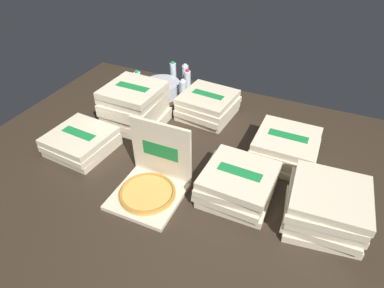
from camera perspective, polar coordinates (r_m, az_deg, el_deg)
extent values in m
cube|color=#2D2319|center=(2.23, -0.03, -4.77)|extent=(3.20, 2.40, 0.02)
cube|color=beige|center=(2.06, -7.60, -8.78)|extent=(0.40, 0.40, 0.03)
cylinder|color=gold|center=(2.04, -7.65, -8.35)|extent=(0.34, 0.34, 0.02)
torus|color=#B1712A|center=(2.04, -7.67, -8.18)|extent=(0.34, 0.34, 0.02)
cube|color=beige|center=(2.04, -5.31, -1.02)|extent=(0.40, 0.03, 0.40)
cube|color=#197A38|center=(2.03, -5.47, -1.21)|extent=(0.24, 0.00, 0.10)
cube|color=beige|center=(2.38, 15.20, -2.04)|extent=(0.43, 0.43, 0.05)
cube|color=#197A38|center=(2.37, 15.30, -1.56)|extent=(0.26, 0.09, 0.00)
cube|color=beige|center=(2.37, 15.95, -1.01)|extent=(0.40, 0.40, 0.05)
cube|color=beige|center=(2.32, 15.70, -0.23)|extent=(0.41, 0.41, 0.05)
cube|color=#197A38|center=(2.31, 15.80, 0.27)|extent=(0.26, 0.08, 0.00)
cube|color=beige|center=(2.31, 16.06, 0.84)|extent=(0.41, 0.41, 0.05)
cube|color=#197A38|center=(2.29, 16.17, 1.35)|extent=(0.26, 0.08, 0.00)
cube|color=beige|center=(2.68, -9.26, 3.79)|extent=(0.41, 0.41, 0.05)
cube|color=beige|center=(2.65, -9.25, 4.57)|extent=(0.41, 0.41, 0.05)
cube|color=#197A38|center=(2.63, -9.30, 5.04)|extent=(0.26, 0.08, 0.00)
cube|color=beige|center=(2.63, -9.68, 5.55)|extent=(0.42, 0.42, 0.05)
cube|color=beige|center=(2.60, -9.94, 6.28)|extent=(0.40, 0.40, 0.05)
cube|color=beige|center=(2.57, -10.05, 7.17)|extent=(0.40, 0.40, 0.05)
cube|color=#197A38|center=(2.56, -10.12, 7.67)|extent=(0.26, 0.07, 0.00)
cube|color=beige|center=(2.56, -10.07, 8.29)|extent=(0.41, 0.41, 0.05)
cube|color=beige|center=(2.53, -10.12, 9.13)|extent=(0.41, 0.41, 0.05)
cube|color=#197A38|center=(2.52, -10.18, 9.64)|extent=(0.26, 0.08, 0.00)
cube|color=beige|center=(2.06, 7.76, -8.23)|extent=(0.40, 0.40, 0.05)
cube|color=#197A38|center=(2.05, 7.82, -7.73)|extent=(0.26, 0.07, 0.00)
cube|color=beige|center=(2.03, 7.51, -7.34)|extent=(0.41, 0.41, 0.05)
cube|color=#197A38|center=(2.01, 7.56, -6.82)|extent=(0.26, 0.08, 0.00)
cube|color=beige|center=(2.00, 7.53, -6.19)|extent=(0.41, 0.41, 0.05)
cube|color=#197A38|center=(1.98, 7.59, -5.66)|extent=(0.26, 0.08, 0.00)
cube|color=beige|center=(1.96, 8.14, -5.30)|extent=(0.42, 0.42, 0.05)
cube|color=#197A38|center=(1.95, 8.20, -4.75)|extent=(0.26, 0.08, 0.00)
cube|color=beige|center=(2.76, 2.62, 5.40)|extent=(0.43, 0.43, 0.05)
cube|color=beige|center=(2.72, 2.66, 6.05)|extent=(0.45, 0.45, 0.05)
cube|color=#197A38|center=(2.71, 2.68, 6.51)|extent=(0.27, 0.10, 0.00)
cube|color=beige|center=(2.70, 2.88, 6.97)|extent=(0.44, 0.44, 0.05)
cube|color=#197A38|center=(2.69, 2.89, 7.44)|extent=(0.27, 0.10, 0.00)
cube|color=beige|center=(2.69, 2.74, 8.01)|extent=(0.44, 0.44, 0.05)
cube|color=#197A38|center=(2.68, 2.76, 8.49)|extent=(0.27, 0.10, 0.00)
cube|color=beige|center=(2.51, -18.15, -0.46)|extent=(0.43, 0.43, 0.05)
cube|color=beige|center=(2.47, -18.55, 0.27)|extent=(0.43, 0.43, 0.05)
cube|color=#197A38|center=(2.46, -18.67, 0.75)|extent=(0.27, 0.09, 0.00)
cube|color=beige|center=(2.45, -18.75, 1.27)|extent=(0.43, 0.43, 0.05)
cube|color=#197A38|center=(2.44, -18.87, 1.76)|extent=(0.26, 0.09, 0.00)
cube|color=beige|center=(2.04, 21.20, -11.89)|extent=(0.45, 0.45, 0.05)
cube|color=beige|center=(2.00, 21.57, -11.05)|extent=(0.41, 0.41, 0.05)
cube|color=#197A38|center=(1.99, 21.74, -10.56)|extent=(0.26, 0.08, 0.00)
cube|color=beige|center=(1.97, 21.93, -10.03)|extent=(0.44, 0.44, 0.05)
cube|color=#197A38|center=(1.96, 22.10, -9.52)|extent=(0.27, 0.10, 0.00)
cube|color=beige|center=(1.94, 22.04, -9.12)|extent=(0.43, 0.43, 0.05)
cube|color=beige|center=(1.91, 22.82, -8.00)|extent=(0.42, 0.42, 0.05)
cylinder|color=#B7BABF|center=(3.05, -5.17, 9.46)|extent=(0.32, 0.32, 0.13)
cylinder|color=silver|center=(3.10, -9.24, 10.36)|extent=(0.06, 0.06, 0.20)
cylinder|color=#239951|center=(3.06, -9.44, 12.13)|extent=(0.03, 0.03, 0.02)
cylinder|color=silver|center=(2.85, -7.42, 7.92)|extent=(0.06, 0.06, 0.20)
cylinder|color=white|center=(2.80, -7.59, 9.81)|extent=(0.03, 0.03, 0.02)
cylinder|color=silver|center=(3.24, -3.25, 12.01)|extent=(0.06, 0.06, 0.20)
cylinder|color=#239951|center=(3.20, -3.31, 13.73)|extent=(0.03, 0.03, 0.02)
cylinder|color=silver|center=(2.91, -1.57, 8.96)|extent=(0.06, 0.06, 0.20)
cylinder|color=white|center=(2.86, -1.61, 10.83)|extent=(0.03, 0.03, 0.02)
cylinder|color=white|center=(3.09, -0.79, 10.69)|extent=(0.06, 0.06, 0.20)
cylinder|color=red|center=(3.04, -0.81, 12.48)|extent=(0.03, 0.03, 0.02)
cylinder|color=silver|center=(2.89, -9.82, 8.10)|extent=(0.06, 0.06, 0.20)
cylinder|color=white|center=(2.84, -10.05, 9.97)|extent=(0.03, 0.03, 0.02)
cylinder|color=white|center=(3.19, -1.16, 11.63)|extent=(0.06, 0.06, 0.20)
cylinder|color=white|center=(3.14, -1.18, 13.37)|extent=(0.03, 0.03, 0.02)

